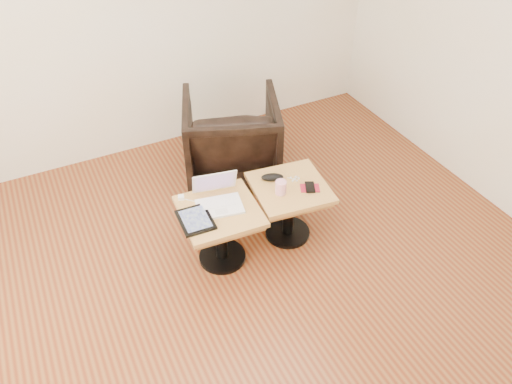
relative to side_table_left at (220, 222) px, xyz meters
name	(u,v)px	position (x,y,z in m)	size (l,w,h in m)	color
room_shell	(253,147)	(-0.05, -0.62, 1.00)	(4.52, 4.52, 2.71)	#5E2512
side_table_left	(220,222)	(0.00, 0.00, 0.00)	(0.54, 0.54, 0.46)	black
side_table_right	(289,199)	(0.54, 0.01, 0.00)	(0.57, 0.57, 0.46)	black
laptop	(218,198)	(0.02, 0.06, 0.16)	(0.35, 0.33, 0.20)	white
tablet	(195,220)	(-0.18, -0.03, 0.12)	(0.22, 0.27, 0.02)	black
charging_adapter	(181,197)	(-0.19, 0.22, 0.13)	(0.04, 0.04, 0.02)	white
glasses_case	(272,177)	(0.46, 0.12, 0.14)	(0.16, 0.07, 0.05)	black
striped_cup	(281,187)	(0.44, -0.03, 0.16)	(0.08, 0.08, 0.10)	#CF3E6B
earbuds_tangle	(295,179)	(0.60, 0.05, 0.12)	(0.08, 0.06, 0.01)	white
phone_on_sleeve	(310,188)	(0.65, -0.08, 0.12)	(0.16, 0.14, 0.02)	maroon
armchair	(231,137)	(0.49, 0.90, 0.01)	(0.76, 0.78, 0.71)	black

